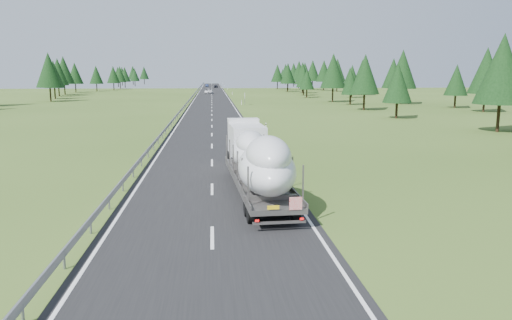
{
  "coord_description": "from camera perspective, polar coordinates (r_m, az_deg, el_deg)",
  "views": [
    {
      "loc": [
        0.08,
        -29.52,
        6.97
      ],
      "look_at": [
        2.6,
        -0.82,
        1.91
      ],
      "focal_mm": 35.0,
      "sensor_mm": 36.0,
      "label": 1
    }
  ],
  "objects": [
    {
      "name": "ground",
      "position": [
        30.33,
        -5.04,
        -3.37
      ],
      "size": [
        400.0,
        400.0,
        0.0
      ],
      "primitive_type": "plane",
      "color": "#38511B",
      "rests_on": "ground"
    },
    {
      "name": "boat_truck",
      "position": [
        29.61,
        -0.07,
        0.48
      ],
      "size": [
        3.33,
        18.61,
        3.95
      ],
      "color": "silver",
      "rests_on": "ground"
    },
    {
      "name": "road_surface",
      "position": [
        129.7,
        -5.08,
        6.84
      ],
      "size": [
        10.0,
        400.0,
        0.02
      ],
      "primitive_type": "cube",
      "color": "black",
      "rests_on": "ground"
    },
    {
      "name": "highway_sign",
      "position": [
        109.87,
        -1.3,
        7.26
      ],
      "size": [
        0.08,
        0.9,
        2.6
      ],
      "color": "slate",
      "rests_on": "ground"
    },
    {
      "name": "marker_posts",
      "position": [
        184.74,
        -3.05,
        7.95
      ],
      "size": [
        0.13,
        350.08,
        1.0
      ],
      "color": "silver",
      "rests_on": "ground"
    },
    {
      "name": "distant_van",
      "position": [
        169.82,
        -5.43,
        7.82
      ],
      "size": [
        2.68,
        5.61,
        1.54
      ],
      "primitive_type": "imported",
      "rotation": [
        0.0,
        0.0,
        -0.02
      ],
      "color": "white",
      "rests_on": "ground"
    },
    {
      "name": "distant_car_dark",
      "position": [
        234.68,
        -4.6,
        8.39
      ],
      "size": [
        1.74,
        4.17,
        1.41
      ],
      "primitive_type": "imported",
      "rotation": [
        0.0,
        0.0,
        -0.02
      ],
      "color": "black",
      "rests_on": "ground"
    },
    {
      "name": "tree_line_right",
      "position": [
        154.22,
        9.65,
        9.81
      ],
      "size": [
        27.64,
        313.44,
        12.3
      ],
      "color": "black",
      "rests_on": "ground"
    },
    {
      "name": "guardrail",
      "position": [
        129.73,
        -7.44,
        7.06
      ],
      "size": [
        0.1,
        400.0,
        0.76
      ],
      "color": "slate",
      "rests_on": "ground"
    },
    {
      "name": "distant_car_blue",
      "position": [
        251.66,
        -5.63,
        8.48
      ],
      "size": [
        1.7,
        4.24,
        1.37
      ],
      "primitive_type": "imported",
      "rotation": [
        0.0,
        0.0,
        0.06
      ],
      "color": "#192548",
      "rests_on": "ground"
    },
    {
      "name": "tree_line_left",
      "position": [
        155.51,
        -21.82,
        9.24
      ],
      "size": [
        15.2,
        313.84,
        12.4
      ],
      "color": "black",
      "rests_on": "ground"
    }
  ]
}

